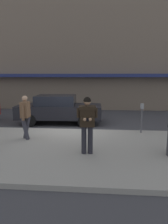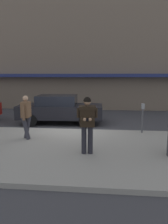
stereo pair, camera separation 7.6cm
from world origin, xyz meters
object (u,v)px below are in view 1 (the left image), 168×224
(parked_sedan_mid, at_px, (59,109))
(man_texting_on_phone, at_px, (87,119))
(pedestrian_dark_coat, at_px, (25,115))
(parking_meter, at_px, (142,114))

(parked_sedan_mid, xyz_separation_m, man_texting_on_phone, (1.92, -4.94, 0.46))
(parked_sedan_mid, bearing_deg, man_texting_on_phone, -68.79)
(parked_sedan_mid, xyz_separation_m, pedestrian_dark_coat, (-0.57, -3.52, 0.32))
(parking_meter, bearing_deg, pedestrian_dark_coat, -163.59)
(pedestrian_dark_coat, height_order, parking_meter, pedestrian_dark_coat)
(pedestrian_dark_coat, bearing_deg, man_texting_on_phone, -29.57)
(man_texting_on_phone, xyz_separation_m, pedestrian_dark_coat, (-2.49, 1.41, -0.14))
(man_texting_on_phone, relative_size, parking_meter, 1.42)
(man_texting_on_phone, bearing_deg, parked_sedan_mid, 111.21)
(parked_sedan_mid, relative_size, parking_meter, 3.60)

